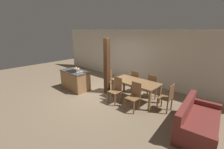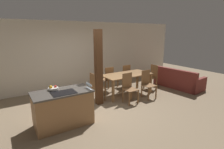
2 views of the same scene
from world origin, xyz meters
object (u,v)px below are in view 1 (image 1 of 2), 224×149
wine_glass_far (80,71)px  dining_chair_head_end (111,80)px  couch (197,122)px  dining_table (135,84)px  dining_chair_foot_end (167,97)px  dining_chair_far_left (136,81)px  timber_post (107,67)px  dining_chair_near_left (116,90)px  wine_glass_middle (79,72)px  dining_chair_near_right (134,96)px  wine_glass_near (77,72)px  fruit_bowl (77,68)px  kitchen_island (75,80)px  wine_glass_end (82,71)px  dining_chair_far_right (153,86)px

wine_glass_far → dining_chair_head_end: size_ratio=0.17×
wine_glass_far → couch: bearing=7.9°
dining_table → dining_chair_foot_end: 1.30m
dining_chair_far_left → timber_post: (-0.89, -0.91, 0.67)m
dining_table → dining_chair_foot_end: size_ratio=1.87×
dining_table → dining_chair_near_left: 0.80m
couch → dining_chair_far_left: bearing=62.0°
wine_glass_middle → dining_table: bearing=29.5°
dining_chair_near_right → dining_chair_foot_end: 1.11m
wine_glass_near → timber_post: (0.75, 1.00, 0.17)m
fruit_bowl → kitchen_island: bearing=-54.8°
dining_table → dining_chair_near_left: bearing=-121.6°
wine_glass_middle → dining_table: (2.05, 1.16, -0.34)m
dining_chair_near_right → dining_chair_far_left: (-0.82, 1.34, 0.00)m
dining_chair_foot_end → fruit_bowl: bearing=-80.1°
kitchen_island → dining_chair_far_left: size_ratio=1.43×
couch → dining_table: bearing=73.1°
dining_chair_far_left → dining_chair_foot_end: 1.83m
wine_glass_far → dining_chair_near_right: size_ratio=0.17×
dining_chair_foot_end → wine_glass_end: bearing=-73.3°
dining_table → couch: couch is taller
wine_glass_far → wine_glass_end: size_ratio=1.00×
dining_table → dining_chair_near_right: (0.41, -0.67, -0.16)m
kitchen_island → dining_chair_head_end: 1.68m
wine_glass_end → dining_chair_far_right: wine_glass_end is taller
wine_glass_far → dining_chair_far_right: bearing=35.4°
dining_chair_far_left → wine_glass_middle: bearing=48.1°
wine_glass_near → dining_chair_near_left: (1.64, 0.57, -0.50)m
kitchen_island → timber_post: bearing=26.8°
couch → dining_chair_near_right: bearing=90.3°
couch → wine_glass_end: bearing=91.4°
dining_table → wine_glass_near: bearing=-148.9°
kitchen_island → dining_chair_far_right: size_ratio=1.43×
fruit_bowl → timber_post: timber_post is taller
kitchen_island → wine_glass_end: 0.85m
wine_glass_middle → dining_chair_near_right: wine_glass_middle is taller
wine_glass_end → couch: wine_glass_end is taller
dining_table → dining_chair_far_left: 0.80m
wine_glass_middle → dining_chair_far_right: bearing=36.6°
wine_glass_far → timber_post: (0.75, 0.84, 0.17)m
wine_glass_near → dining_chair_near_right: bearing=13.0°
dining_table → dining_chair_near_left: size_ratio=1.87×
kitchen_island → dining_table: size_ratio=0.77×
kitchen_island → couch: size_ratio=0.70×
wine_glass_near → dining_table: bearing=31.1°
dining_chair_near_right → wine_glass_near: bearing=-167.0°
wine_glass_near → dining_chair_far_right: (2.47, 1.91, -0.50)m
dining_chair_foot_end → couch: dining_chair_foot_end is taller
wine_glass_far → dining_chair_far_right: (2.47, 1.75, -0.50)m
wine_glass_middle → wine_glass_far: size_ratio=1.00×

